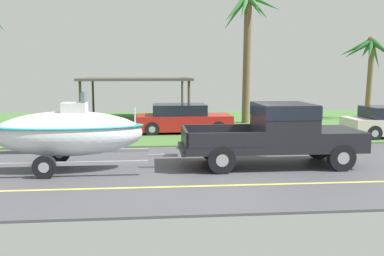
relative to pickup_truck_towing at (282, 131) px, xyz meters
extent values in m
cube|color=#4C4C51|center=(-1.60, -0.42, -1.10)|extent=(36.00, 8.00, 0.06)
cube|color=#477538|center=(-1.60, 10.58, -1.07)|extent=(36.00, 14.00, 0.11)
cube|color=#DBCC4C|center=(-1.60, -2.22, -1.06)|extent=(34.20, 0.12, 0.01)
cube|color=black|center=(-0.35, 0.00, -0.44)|extent=(5.43, 2.02, 0.22)
cube|color=black|center=(1.61, 0.00, -0.14)|extent=(1.52, 2.02, 0.38)
cube|color=black|center=(0.03, 0.00, 0.27)|extent=(1.63, 2.02, 1.20)
cube|color=black|center=(0.03, 0.00, 0.64)|extent=(1.65, 2.04, 0.38)
cube|color=black|center=(-1.92, 0.00, -0.31)|extent=(2.28, 2.02, 0.04)
cube|color=black|center=(-1.92, 0.97, -0.10)|extent=(2.28, 0.08, 0.45)
cube|color=black|center=(-1.92, -0.97, -0.10)|extent=(2.28, 0.08, 0.45)
cube|color=black|center=(-3.02, 0.00, -0.10)|extent=(0.08, 2.02, 0.45)
cube|color=#333338|center=(-3.12, 0.00, -0.50)|extent=(0.12, 1.82, 0.16)
sphere|color=#B2B2B7|center=(-3.24, 0.00, -0.45)|extent=(0.10, 0.10, 0.10)
cylinder|color=black|center=(1.53, 0.90, -0.67)|extent=(0.80, 0.28, 0.80)
cylinder|color=#9E9EA3|center=(1.53, 0.90, -0.67)|extent=(0.36, 0.29, 0.36)
cylinder|color=black|center=(1.53, -0.90, -0.67)|extent=(0.80, 0.28, 0.80)
cylinder|color=#9E9EA3|center=(1.53, -0.90, -0.67)|extent=(0.36, 0.29, 0.36)
cylinder|color=black|center=(-2.03, 0.90, -0.67)|extent=(0.80, 0.28, 0.80)
cylinder|color=#9E9EA3|center=(-2.03, 0.90, -0.67)|extent=(0.36, 0.29, 0.36)
cylinder|color=black|center=(-2.03, -0.90, -0.67)|extent=(0.80, 0.28, 0.80)
cylinder|color=#9E9EA3|center=(-2.03, -0.90, -0.67)|extent=(0.36, 0.29, 0.36)
cube|color=gray|center=(-3.69, 0.00, -0.69)|extent=(0.90, 0.10, 0.08)
cube|color=gray|center=(-6.48, 0.94, -0.69)|extent=(4.68, 0.12, 0.10)
cube|color=gray|center=(-6.48, -0.94, -0.69)|extent=(4.68, 0.12, 0.10)
cylinder|color=black|center=(-6.95, 1.00, -0.75)|extent=(0.64, 0.22, 0.64)
cylinder|color=#9E9EA3|center=(-6.95, 1.00, -0.75)|extent=(0.29, 0.23, 0.29)
cylinder|color=black|center=(-6.95, -1.00, -0.75)|extent=(0.64, 0.22, 0.64)
cylinder|color=#9E9EA3|center=(-6.95, -1.00, -0.75)|extent=(0.29, 0.23, 0.29)
ellipsoid|color=silver|center=(-6.48, 0.00, 0.02)|extent=(4.38, 1.77, 1.32)
ellipsoid|color=teal|center=(-6.48, 0.00, 0.26)|extent=(4.47, 1.81, 0.12)
cube|color=silver|center=(-6.26, 0.00, 0.61)|extent=(0.70, 0.60, 0.65)
cube|color=slate|center=(-5.96, 0.00, 1.09)|extent=(0.06, 0.56, 0.36)
cylinder|color=silver|center=(-4.51, 0.00, 0.54)|extent=(0.04, 0.04, 0.50)
cube|color=#B21E19|center=(-2.50, 7.21, -0.54)|extent=(4.41, 1.88, 0.70)
cube|color=black|center=(-2.72, 7.21, 0.06)|extent=(2.47, 1.73, 0.50)
cylinder|color=black|center=(-1.00, 8.06, -0.74)|extent=(0.66, 0.22, 0.66)
cylinder|color=#9E9EA3|center=(-1.00, 8.06, -0.74)|extent=(0.30, 0.23, 0.30)
cylinder|color=black|center=(-1.00, 6.36, -0.74)|extent=(0.66, 0.22, 0.66)
cylinder|color=#9E9EA3|center=(-1.00, 6.36, -0.74)|extent=(0.30, 0.23, 0.30)
cylinder|color=black|center=(-4.00, 8.06, -0.74)|extent=(0.66, 0.22, 0.66)
cylinder|color=#9E9EA3|center=(-4.00, 8.06, -0.74)|extent=(0.30, 0.23, 0.30)
cylinder|color=black|center=(-4.00, 6.36, -0.74)|extent=(0.66, 0.22, 0.66)
cylinder|color=#9E9EA3|center=(-4.00, 6.36, -0.74)|extent=(0.30, 0.23, 0.30)
cylinder|color=black|center=(5.27, 5.84, -0.74)|extent=(0.66, 0.22, 0.66)
cylinder|color=#9E9EA3|center=(5.27, 5.84, -0.74)|extent=(0.30, 0.23, 0.30)
cylinder|color=black|center=(5.27, 4.22, -0.74)|extent=(0.66, 0.22, 0.66)
cylinder|color=#9E9EA3|center=(5.27, 4.22, -0.74)|extent=(0.30, 0.23, 0.30)
cylinder|color=#4C4238|center=(-2.01, 15.15, 0.13)|extent=(0.14, 0.14, 2.39)
cylinder|color=#4C4238|center=(-2.01, 10.19, 0.13)|extent=(0.14, 0.14, 2.39)
cylinder|color=#4C4238|center=(-7.74, 15.15, 0.13)|extent=(0.14, 0.14, 2.39)
cylinder|color=#4C4238|center=(-7.74, 10.19, 0.13)|extent=(0.14, 0.14, 2.39)
cube|color=#4C4742|center=(-4.87, 12.67, 1.40)|extent=(6.23, 5.46, 0.14)
cylinder|color=brown|center=(1.18, 10.48, 2.41)|extent=(0.40, 0.70, 6.97)
cone|color=#387A38|center=(1.60, 10.54, 5.32)|extent=(1.12, 0.45, 1.33)
cone|color=#387A38|center=(1.85, 10.92, 5.33)|extent=(1.74, 1.32, 1.45)
cone|color=#387A38|center=(1.24, 11.06, 5.13)|extent=(0.49, 1.47, 1.74)
cone|color=#387A38|center=(0.80, 11.27, 5.37)|extent=(1.18, 1.91, 1.38)
cone|color=#387A38|center=(0.59, 10.71, 5.00)|extent=(1.53, 0.84, 1.97)
cone|color=#387A38|center=(0.50, 10.14, 5.14)|extent=(1.80, 1.16, 1.80)
cone|color=#387A38|center=(0.87, 9.87, 5.16)|extent=(1.06, 1.61, 1.70)
cone|color=#387A38|center=(1.38, 9.91, 5.44)|extent=(0.86, 1.52, 1.24)
cone|color=#387A38|center=(1.91, 9.89, 5.42)|extent=(1.78, 1.56, 1.26)
cylinder|color=brown|center=(8.93, 11.79, 1.29)|extent=(0.32, 0.57, 4.72)
cone|color=#286028|center=(9.47, 12.26, 2.82)|extent=(1.42, 1.30, 1.83)
cone|color=#286028|center=(9.13, 12.75, 3.18)|extent=(0.83, 2.16, 1.28)
cone|color=#286028|center=(8.56, 12.71, 3.17)|extent=(1.18, 2.13, 1.29)
cone|color=#286028|center=(8.04, 11.96, 3.20)|extent=(2.00, 0.69, 1.19)
cone|color=#286028|center=(8.20, 11.57, 3.26)|extent=(1.67, 0.76, 1.02)
cone|color=#286028|center=(8.60, 11.27, 3.09)|extent=(1.11, 1.44, 1.38)
cone|color=#286028|center=(9.18, 10.91, 3.08)|extent=(0.98, 2.11, 1.50)
cone|color=#286028|center=(9.38, 11.30, 3.06)|extent=(1.26, 1.33, 1.39)
sphere|color=brown|center=(8.93, 11.79, 3.64)|extent=(0.51, 0.51, 0.51)
camera|label=1|loc=(-4.01, -12.86, 1.85)|focal=40.30mm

